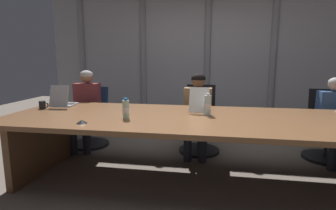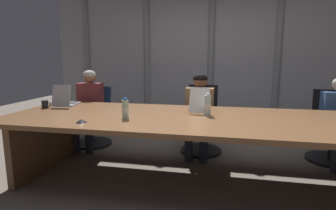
# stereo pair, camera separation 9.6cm
# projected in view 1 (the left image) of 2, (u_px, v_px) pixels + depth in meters

# --- Properties ---
(ground_plane) EXTENTS (12.09, 12.09, 0.00)m
(ground_plane) POSITION_uv_depth(u_px,v_px,m) (194.00, 181.00, 3.06)
(ground_plane) COLOR #6B6056
(conference_table) EXTENTS (4.20, 1.42, 0.75)m
(conference_table) POSITION_uv_depth(u_px,v_px,m) (195.00, 129.00, 2.96)
(conference_table) COLOR brown
(conference_table) RESTS_ON ground_plane
(curtain_backdrop) EXTENTS (6.05, 0.17, 2.75)m
(curtain_backdrop) POSITION_uv_depth(u_px,v_px,m) (205.00, 58.00, 5.08)
(curtain_backdrop) COLOR #9999A0
(curtain_backdrop) RESTS_ON ground_plane
(laptop_left_end) EXTENTS (0.28, 0.41, 0.29)m
(laptop_left_end) POSITION_uv_depth(u_px,v_px,m) (64.00, 102.00, 3.58)
(laptop_left_end) COLOR #A8ADB7
(laptop_left_end) RESTS_ON conference_table
(laptop_left_mid) EXTENTS (0.23, 0.48, 0.29)m
(laptop_left_mid) POSITION_uv_depth(u_px,v_px,m) (200.00, 106.00, 3.27)
(laptop_left_mid) COLOR beige
(laptop_left_mid) RESTS_ON conference_table
(office_chair_left_end) EXTENTS (0.60, 0.60, 0.93)m
(office_chair_left_end) POSITION_uv_depth(u_px,v_px,m) (91.00, 123.00, 4.32)
(office_chair_left_end) COLOR navy
(office_chair_left_end) RESTS_ON ground_plane
(office_chair_left_mid) EXTENTS (0.60, 0.60, 0.98)m
(office_chair_left_mid) POSITION_uv_depth(u_px,v_px,m) (200.00, 127.00, 4.03)
(office_chair_left_mid) COLOR black
(office_chair_left_mid) RESTS_ON ground_plane
(office_chair_center) EXTENTS (0.60, 0.60, 0.95)m
(office_chair_center) POSITION_uv_depth(u_px,v_px,m) (326.00, 133.00, 3.74)
(office_chair_center) COLOR black
(office_chair_center) RESTS_ON ground_plane
(person_left_end) EXTENTS (0.42, 0.57, 1.20)m
(person_left_end) POSITION_uv_depth(u_px,v_px,m) (86.00, 105.00, 4.11)
(person_left_end) COLOR brown
(person_left_end) RESTS_ON ground_plane
(person_left_mid) EXTENTS (0.40, 0.55, 1.17)m
(person_left_mid) POSITION_uv_depth(u_px,v_px,m) (197.00, 109.00, 3.83)
(person_left_mid) COLOR olive
(person_left_mid) RESTS_ON ground_plane
(person_center) EXTENTS (0.39, 0.55, 1.13)m
(person_center) POSITION_uv_depth(u_px,v_px,m) (335.00, 116.00, 3.52)
(person_center) COLOR #335184
(person_center) RESTS_ON ground_plane
(water_bottle_primary) EXTENTS (0.07, 0.07, 0.22)m
(water_bottle_primary) POSITION_uv_depth(u_px,v_px,m) (126.00, 109.00, 2.83)
(water_bottle_primary) COLOR #ADD1B2
(water_bottle_primary) RESTS_ON conference_table
(water_bottle_secondary) EXTENTS (0.07, 0.07, 0.24)m
(water_bottle_secondary) POSITION_uv_depth(u_px,v_px,m) (208.00, 105.00, 3.01)
(water_bottle_secondary) COLOR silver
(water_bottle_secondary) RESTS_ON conference_table
(coffee_mug_far) EXTENTS (0.13, 0.08, 0.10)m
(coffee_mug_far) POSITION_uv_depth(u_px,v_px,m) (43.00, 105.00, 3.40)
(coffee_mug_far) COLOR black
(coffee_mug_far) RESTS_ON conference_table
(conference_mic_left_side) EXTENTS (0.11, 0.11, 0.03)m
(conference_mic_left_side) POSITION_uv_depth(u_px,v_px,m) (82.00, 122.00, 2.64)
(conference_mic_left_side) COLOR black
(conference_mic_left_side) RESTS_ON conference_table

